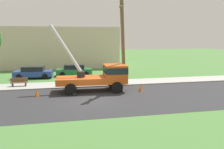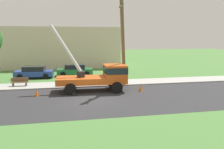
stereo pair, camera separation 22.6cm
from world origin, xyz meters
name	(u,v)px [view 2 (the right image)]	position (x,y,z in m)	size (l,w,h in m)	color
ground_plane	(82,75)	(0.00, 12.00, 0.00)	(120.00, 120.00, 0.00)	#477538
road_asphalt	(92,99)	(0.00, 0.00, 0.00)	(80.00, 8.85, 0.01)	#2B2B2D
sidewalk_strip	(86,84)	(0.00, 5.89, 0.05)	(80.00, 2.92, 0.10)	#9E9E99
utility_truck	(101,75)	(1.14, 2.82, 1.41)	(6.76, 3.21, 5.98)	#C65119
leaning_utility_pole	(123,41)	(3.34, 3.47, 4.46)	(1.49, 3.22, 8.69)	brown
traffic_cone_ahead	(140,88)	(4.61, 1.88, 0.28)	(0.36, 0.36, 0.56)	orange
traffic_cone_behind	(37,93)	(-4.36, 1.85, 0.28)	(0.36, 0.36, 0.56)	orange
traffic_cone_curbside	(121,84)	(3.26, 3.87, 0.28)	(0.36, 0.36, 0.56)	orange
parked_sedan_blue	(34,72)	(-5.72, 10.80, 0.71)	(4.53, 2.24, 1.42)	#263F99
parked_sedan_green	(75,70)	(-0.88, 11.65, 0.71)	(4.48, 2.16, 1.42)	#1E6638
park_bench	(20,82)	(-6.45, 5.95, 0.46)	(1.60, 0.45, 0.90)	brown
lowrise_building_backdrop	(63,47)	(-2.42, 20.92, 3.20)	(18.00, 6.00, 6.40)	beige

